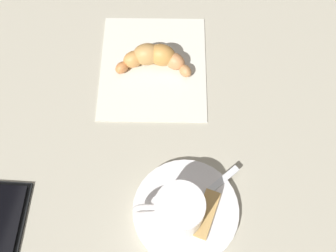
{
  "coord_description": "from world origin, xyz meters",
  "views": [
    {
      "loc": [
        -0.27,
        -0.04,
        0.55
      ],
      "look_at": [
        -0.02,
        0.01,
        0.02
      ],
      "focal_mm": 43.45,
      "sensor_mm": 36.0,
      "label": 1
    }
  ],
  "objects_px": {
    "croissant": "(154,57)",
    "saucer": "(186,211)",
    "napkin": "(153,67)",
    "espresso_cup": "(178,211)",
    "sugar_packet": "(206,214)",
    "teaspoon": "(191,206)"
  },
  "relations": [
    {
      "from": "croissant",
      "to": "saucer",
      "type": "bearing_deg",
      "value": -158.76
    },
    {
      "from": "saucer",
      "to": "napkin",
      "type": "height_order",
      "value": "saucer"
    },
    {
      "from": "saucer",
      "to": "croissant",
      "type": "distance_m",
      "value": 0.24
    },
    {
      "from": "espresso_cup",
      "to": "croissant",
      "type": "height_order",
      "value": "espresso_cup"
    },
    {
      "from": "napkin",
      "to": "croissant",
      "type": "distance_m",
      "value": 0.02
    },
    {
      "from": "sugar_packet",
      "to": "napkin",
      "type": "distance_m",
      "value": 0.25
    },
    {
      "from": "sugar_packet",
      "to": "croissant",
      "type": "relative_size",
      "value": 0.52
    },
    {
      "from": "croissant",
      "to": "espresso_cup",
      "type": "bearing_deg",
      "value": -161.66
    },
    {
      "from": "sugar_packet",
      "to": "saucer",
      "type": "bearing_deg",
      "value": 96.75
    },
    {
      "from": "espresso_cup",
      "to": "napkin",
      "type": "height_order",
      "value": "espresso_cup"
    },
    {
      "from": "napkin",
      "to": "croissant",
      "type": "height_order",
      "value": "croissant"
    },
    {
      "from": "teaspoon",
      "to": "napkin",
      "type": "distance_m",
      "value": 0.24
    },
    {
      "from": "espresso_cup",
      "to": "napkin",
      "type": "bearing_deg",
      "value": 18.97
    },
    {
      "from": "sugar_packet",
      "to": "croissant",
      "type": "distance_m",
      "value": 0.26
    },
    {
      "from": "saucer",
      "to": "sugar_packet",
      "type": "distance_m",
      "value": 0.03
    },
    {
      "from": "teaspoon",
      "to": "croissant",
      "type": "relative_size",
      "value": 0.84
    },
    {
      "from": "espresso_cup",
      "to": "sugar_packet",
      "type": "bearing_deg",
      "value": -76.59
    },
    {
      "from": "espresso_cup",
      "to": "croissant",
      "type": "bearing_deg",
      "value": 18.34
    },
    {
      "from": "teaspoon",
      "to": "sugar_packet",
      "type": "height_order",
      "value": "teaspoon"
    },
    {
      "from": "espresso_cup",
      "to": "croissant",
      "type": "relative_size",
      "value": 0.72
    },
    {
      "from": "teaspoon",
      "to": "saucer",
      "type": "bearing_deg",
      "value": 131.95
    },
    {
      "from": "napkin",
      "to": "saucer",
      "type": "bearing_deg",
      "value": -158.05
    }
  ]
}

